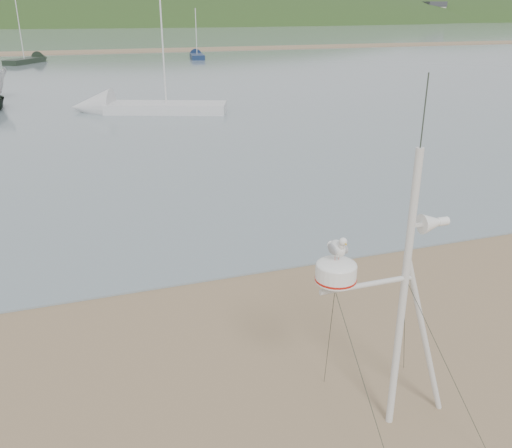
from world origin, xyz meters
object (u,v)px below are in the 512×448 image
object	(u,v)px
sailboat_dark_mid	(34,59)
sailboat_white_near	(123,107)
mast_rig	(395,355)
sailboat_blue_far	(196,55)

from	to	relation	value
sailboat_dark_mid	sailboat_white_near	bearing A→B (deg)	-80.51
mast_rig	sailboat_dark_mid	size ratio (longest dim) A/B	0.70
mast_rig	sailboat_white_near	size ratio (longest dim) A/B	0.54
mast_rig	sailboat_dark_mid	xyz separation A→B (m)	(-6.33, 57.99, -0.81)
sailboat_white_near	sailboat_blue_far	xyz separation A→B (m)	(11.64, 32.82, 0.00)
sailboat_white_near	sailboat_dark_mid	bearing A→B (deg)	99.49
sailboat_white_near	sailboat_dark_mid	size ratio (longest dim) A/B	1.30
mast_rig	sailboat_dark_mid	bearing A→B (deg)	96.23
mast_rig	sailboat_blue_far	xyz separation A→B (m)	(10.83, 57.84, -0.80)
sailboat_white_near	sailboat_dark_mid	world-z (taller)	sailboat_white_near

